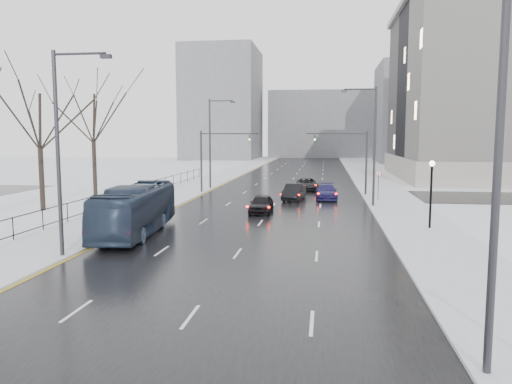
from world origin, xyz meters
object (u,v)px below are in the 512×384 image
at_px(mast_signal_left, 211,154).
at_px(sedan_right_cross, 307,184).
at_px(tree_park_e, 96,196).
at_px(lamppost_r_mid, 431,184).
at_px(streetlight_r_near, 488,152).
at_px(tree_park_d, 43,211).
at_px(sedan_center_near, 261,204).
at_px(bus, 136,210).
at_px(sedan_right_far, 326,192).
at_px(sedan_right_near, 294,192).
at_px(streetlight_r_mid, 372,140).
at_px(no_uturn_sign, 378,176).
at_px(mast_signal_right, 355,155).
at_px(streetlight_l_near, 62,144).
at_px(streetlight_l_far, 212,139).

distance_m(mast_signal_left, sedan_right_cross, 11.07).
bearing_deg(mast_signal_left, tree_park_e, -159.81).
bearing_deg(tree_park_e, lamppost_r_mid, -25.62).
distance_m(streetlight_r_near, sedan_right_cross, 42.67).
distance_m(tree_park_d, sedan_center_near, 17.38).
xyz_separation_m(bus, sedan_right_far, (11.50, 18.37, -0.78)).
height_order(mast_signal_left, sedan_right_near, mast_signal_left).
xyz_separation_m(tree_park_e, mast_signal_left, (10.87, 4.00, 4.11)).
height_order(sedan_center_near, sedan_right_cross, sedan_center_near).
distance_m(lamppost_r_mid, bus, 18.45).
bearing_deg(streetlight_r_mid, sedan_center_near, -152.20).
relative_size(no_uturn_sign, sedan_right_far, 0.56).
height_order(tree_park_e, bus, tree_park_e).
distance_m(streetlight_r_near, bus, 22.57).
bearing_deg(no_uturn_sign, lamppost_r_mid, -82.67).
height_order(mast_signal_right, mast_signal_left, same).
relative_size(mast_signal_right, mast_signal_left, 1.00).
bearing_deg(streetlight_l_near, sedan_right_near, 67.51).
height_order(streetlight_l_near, lamppost_r_mid, streetlight_l_near).
height_order(tree_park_e, no_uturn_sign, tree_park_e).
bearing_deg(streetlight_l_far, streetlight_r_near, -68.75).
distance_m(lamppost_r_mid, sedan_right_cross, 23.72).
distance_m(streetlight_r_mid, no_uturn_sign, 5.30).
xyz_separation_m(streetlight_l_near, lamppost_r_mid, (19.17, 10.00, -2.67)).
distance_m(streetlight_l_near, streetlight_l_far, 32.00).
bearing_deg(streetlight_l_near, sedan_center_near, 63.58).
bearing_deg(tree_park_e, tree_park_d, -87.71).
height_order(streetlight_r_mid, sedan_right_cross, streetlight_r_mid).
distance_m(streetlight_l_near, mast_signal_left, 28.05).
bearing_deg(tree_park_e, sedan_right_near, -1.61).
bearing_deg(streetlight_l_far, no_uturn_sign, -24.73).
bearing_deg(sedan_right_cross, streetlight_r_near, -87.76).
relative_size(tree_park_d, streetlight_l_near, 1.25).
xyz_separation_m(mast_signal_left, sedan_right_far, (11.83, -3.42, -3.37)).
relative_size(streetlight_l_far, lamppost_r_mid, 2.34).
xyz_separation_m(streetlight_l_far, bus, (1.17, -25.79, -4.09)).
bearing_deg(no_uturn_sign, mast_signal_right, 115.11).
xyz_separation_m(sedan_right_near, sedan_right_cross, (0.88, 8.55, -0.09)).
height_order(tree_park_d, streetlight_l_near, streetlight_l_near).
relative_size(tree_park_d, lamppost_r_mid, 2.92).
distance_m(streetlight_l_near, mast_signal_right, 32.03).
bearing_deg(sedan_center_near, sedan_right_near, 75.41).
distance_m(tree_park_e, lamppost_r_mid, 32.52).
relative_size(sedan_center_near, sedan_right_far, 0.86).
xyz_separation_m(mast_signal_left, sedan_right_near, (8.86, -4.55, -3.31)).
distance_m(bus, sedan_center_near, 11.31).
relative_size(streetlight_l_near, streetlight_l_far, 1.00).
height_order(streetlight_l_far, mast_signal_right, streetlight_l_far).
distance_m(streetlight_r_mid, mast_signal_right, 8.18).
bearing_deg(sedan_right_cross, streetlight_l_far, 174.44).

